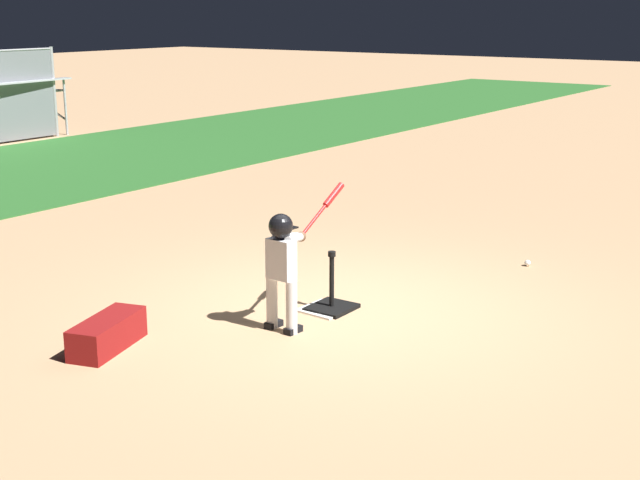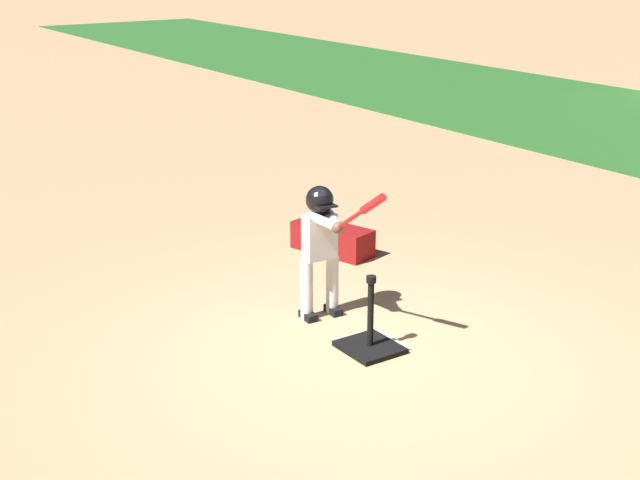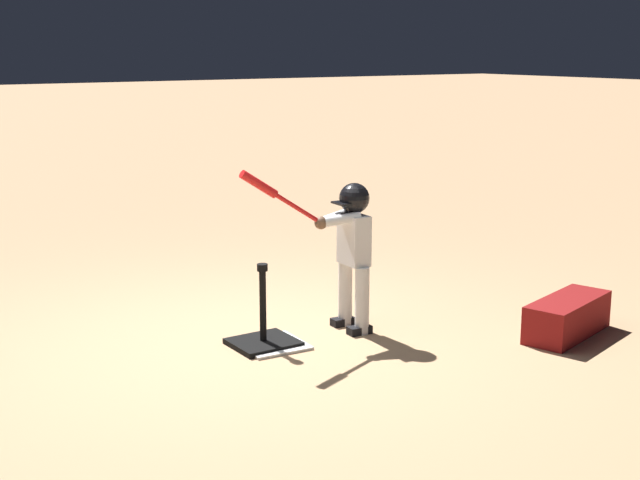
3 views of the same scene
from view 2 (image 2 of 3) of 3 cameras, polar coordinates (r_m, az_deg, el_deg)
name	(u,v)px [view 2 (image 2 of 3)]	position (r m, az deg, el deg)	size (l,w,h in m)	color
ground_plane	(368,357)	(6.77, 3.10, -7.50)	(90.00, 90.00, 0.00)	tan
home_plate	(371,345)	(6.94, 3.25, -6.71)	(0.44, 0.44, 0.02)	white
batting_tee	(370,340)	(6.85, 3.22, -6.44)	(0.45, 0.40, 0.60)	black
batter_child	(322,236)	(7.18, 0.14, 0.28)	(1.03, 0.36, 1.28)	silver
equipment_bag	(332,239)	(8.90, 0.79, 0.05)	(0.84, 0.32, 0.28)	maroon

